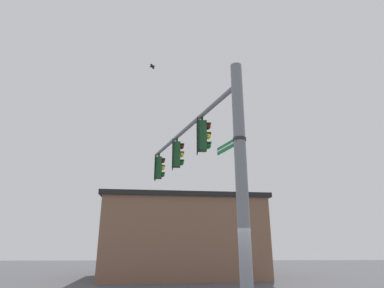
# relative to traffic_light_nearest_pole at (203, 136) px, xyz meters

# --- Properties ---
(signal_pole) EXTENTS (0.32, 0.32, 7.10)m
(signal_pole) POSITION_rel_traffic_light_nearest_pole_xyz_m (2.21, 0.84, -2.14)
(signal_pole) COLOR slate
(signal_pole) RESTS_ON ground
(mast_arm) EXTENTS (7.35, 2.97, 0.15)m
(mast_arm) POSITION_rel_traffic_light_nearest_pole_xyz_m (-1.44, -0.58, 0.77)
(mast_arm) COLOR slate
(traffic_light_nearest_pole) EXTENTS (0.54, 0.49, 1.31)m
(traffic_light_nearest_pole) POSITION_rel_traffic_light_nearest_pole_xyz_m (0.00, 0.00, 0.00)
(traffic_light_nearest_pole) COLOR black
(traffic_light_mid_inner) EXTENTS (0.54, 0.49, 1.31)m
(traffic_light_mid_inner) POSITION_rel_traffic_light_nearest_pole_xyz_m (-2.35, -0.91, 0.00)
(traffic_light_mid_inner) COLOR black
(traffic_light_mid_outer) EXTENTS (0.54, 0.49, 1.31)m
(traffic_light_mid_outer) POSITION_rel_traffic_light_nearest_pole_xyz_m (-4.70, -1.82, 0.00)
(traffic_light_mid_outer) COLOR black
(street_name_sign) EXTENTS (1.37, 0.66, 0.22)m
(street_name_sign) POSITION_rel_traffic_light_nearest_pole_xyz_m (1.93, 0.73, -0.87)
(street_name_sign) COLOR #147238
(bird_flying) EXTENTS (0.36, 0.28, 0.09)m
(bird_flying) POSITION_rel_traffic_light_nearest_pole_xyz_m (-2.67, -2.15, 4.37)
(bird_flying) COLOR black
(storefront_building) EXTENTS (9.89, 11.64, 5.33)m
(storefront_building) POSITION_rel_traffic_light_nearest_pole_xyz_m (-13.41, -0.73, -3.01)
(storefront_building) COLOR brown
(storefront_building) RESTS_ON ground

